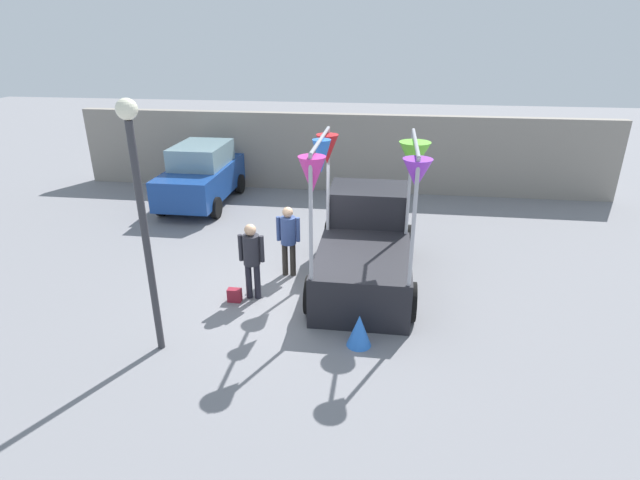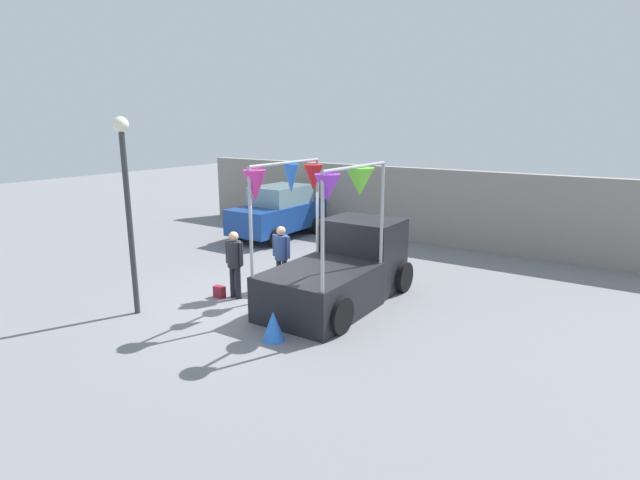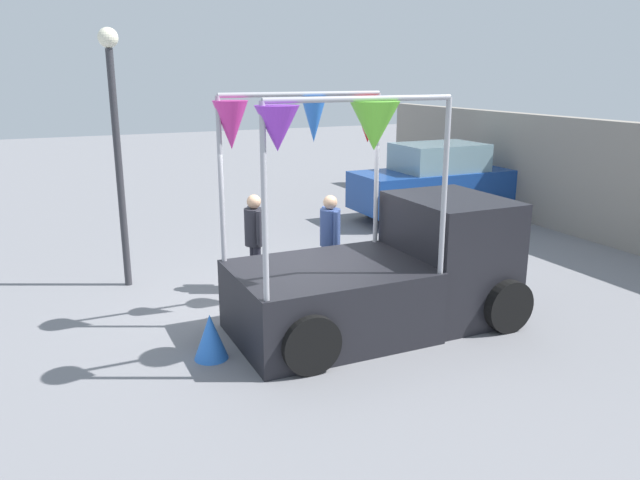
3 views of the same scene
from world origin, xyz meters
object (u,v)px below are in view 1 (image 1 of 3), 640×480
Objects in this scene: handbag at (235,295)px; street_lamp at (140,198)px; person_vendor at (288,235)px; vendor_truck at (366,240)px; person_customer at (252,255)px; folded_kite_bundle_azure at (359,330)px; parked_car at (202,175)px.

street_lamp reaches higher than handbag.
person_vendor is 5.81× the size of handbag.
vendor_truck is 2.58m from person_customer.
vendor_truck reaches higher than handbag.
folded_kite_bundle_azure is at bearing -31.60° from person_customer.
parked_car reaches higher than person_customer.
street_lamp is at bearing -171.07° from folded_kite_bundle_azure.
person_customer is (-2.22, -1.31, 0.09)m from vendor_truck.
street_lamp reaches higher than parked_car.
vendor_truck reaches higher than parked_car.
person_vendor is at bearing 124.56° from folded_kite_bundle_azure.
person_customer is 0.94m from handbag.
parked_car is 2.44× the size of person_customer.
folded_kite_bundle_azure is (0.05, -2.71, -0.59)m from vendor_truck.
person_customer is at bearing -149.51° from vendor_truck.
handbag is 2.89m from folded_kite_bundle_azure.
handbag is (-0.35, -0.20, -0.85)m from person_customer.
person_vendor is at bearing 56.76° from handbag.
vendor_truck is at bearing -39.69° from parked_car.
vendor_truck is at bearing 43.84° from street_lamp.
vendor_truck reaches higher than person_vendor.
vendor_truck is at bearing 30.49° from person_customer.
handbag is (2.82, -5.98, -0.80)m from parked_car.
folded_kite_bundle_azure is (3.43, 0.54, -2.45)m from street_lamp.
street_lamp is at bearing -118.72° from person_vendor.
street_lamp reaches higher than person_customer.
person_vendor is at bearing -51.50° from parked_car.
folded_kite_bundle_azure is at bearing 8.93° from street_lamp.
street_lamp is (-0.81, -1.74, 2.61)m from handbag.
handbag is (-2.57, -1.51, -0.75)m from vendor_truck.
parked_car reaches higher than folded_kite_bundle_azure.
parked_car is 14.29× the size of handbag.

